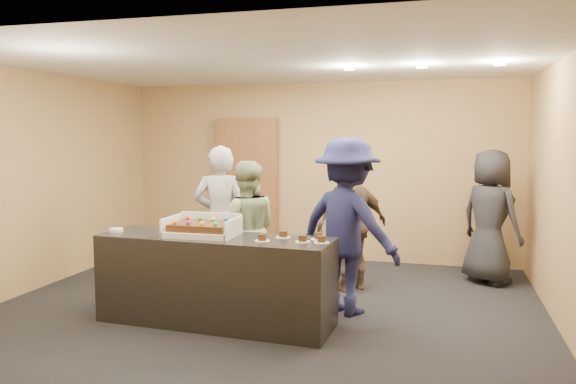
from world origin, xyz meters
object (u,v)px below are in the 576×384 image
object	(u,v)px
plate_stack	(116,230)
person_navy_man	(347,226)
cake_box	(203,231)
person_server_grey	(221,219)
storage_cabinet	(247,187)
person_dark_suit	(490,217)
sheet_cake	(202,226)
person_sage_man	(246,230)
serving_counter	(216,280)
person_brown_extra	(352,225)

from	to	relation	value
plate_stack	person_navy_man	world-z (taller)	person_navy_man
cake_box	person_server_grey	bearing A→B (deg)	102.93
storage_cabinet	person_dark_suit	bearing A→B (deg)	-11.78
person_navy_man	person_dark_suit	distance (m)	2.31
storage_cabinet	sheet_cake	distance (m)	3.21
cake_box	person_navy_man	size ratio (longest dim) A/B	0.37
sheet_cake	person_navy_man	xyz separation A→B (m)	(1.37, 0.70, -0.05)
storage_cabinet	person_sage_man	xyz separation A→B (m)	(0.77, -2.23, -0.27)
serving_counter	storage_cabinet	bearing A→B (deg)	106.49
person_brown_extra	person_dark_suit	distance (m)	1.84
sheet_cake	person_navy_man	bearing A→B (deg)	27.17
sheet_cake	person_dark_suit	distance (m)	3.80
person_dark_suit	person_sage_man	bearing A→B (deg)	68.89
plate_stack	person_dark_suit	distance (m)	4.61
storage_cabinet	person_brown_extra	world-z (taller)	storage_cabinet
cake_box	person_sage_man	bearing A→B (deg)	81.02
person_navy_man	person_dark_suit	world-z (taller)	person_navy_man
person_brown_extra	sheet_cake	bearing A→B (deg)	11.35
serving_counter	person_dark_suit	bearing A→B (deg)	43.28
cake_box	plate_stack	distance (m)	0.98
storage_cabinet	person_sage_man	bearing A→B (deg)	-71.06
storage_cabinet	person_dark_suit	xyz separation A→B (m)	(3.57, -0.75, -0.22)
storage_cabinet	person_navy_man	distance (m)	3.15
serving_counter	person_sage_man	world-z (taller)	person_sage_man
person_navy_man	storage_cabinet	bearing A→B (deg)	-25.39
storage_cabinet	person_navy_man	size ratio (longest dim) A/B	1.15
plate_stack	person_navy_man	distance (m)	2.46
storage_cabinet	cake_box	xyz separation A→B (m)	(0.63, -3.12, -0.14)
person_sage_man	person_navy_man	distance (m)	1.26
sheet_cake	person_brown_extra	xyz separation A→B (m)	(1.29, 1.61, -0.18)
sheet_cake	person_navy_man	size ratio (longest dim) A/B	0.32
storage_cabinet	plate_stack	bearing A→B (deg)	-96.29
person_server_grey	person_brown_extra	xyz separation A→B (m)	(1.53, 0.50, -0.08)
sheet_cake	person_brown_extra	size ratio (longest dim) A/B	0.37
serving_counter	person_sage_man	xyz separation A→B (m)	(-0.00, 0.91, 0.36)
plate_stack	storage_cabinet	bearing A→B (deg)	83.71
person_server_grey	person_brown_extra	bearing A→B (deg)	-178.52
sheet_cake	person_brown_extra	world-z (taller)	person_brown_extra
storage_cabinet	person_brown_extra	bearing A→B (deg)	-38.82
sheet_cake	person_brown_extra	bearing A→B (deg)	51.30
plate_stack	person_sage_man	xyz separation A→B (m)	(1.11, 0.94, -0.11)
person_dark_suit	storage_cabinet	bearing A→B (deg)	29.25
person_server_grey	person_navy_man	size ratio (longest dim) A/B	0.95
storage_cabinet	person_server_grey	xyz separation A→B (m)	(0.38, -2.04, -0.19)
person_sage_man	serving_counter	bearing A→B (deg)	70.22
cake_box	person_sage_man	distance (m)	0.91
cake_box	plate_stack	world-z (taller)	cake_box
cake_box	person_server_grey	xyz separation A→B (m)	(-0.25, 1.08, -0.05)
person_server_grey	person_sage_man	bearing A→B (deg)	137.19
person_brown_extra	person_sage_man	bearing A→B (deg)	-8.78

